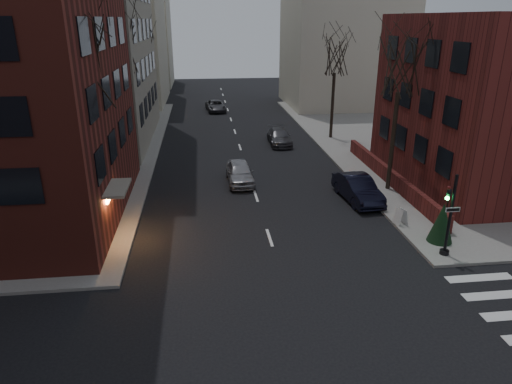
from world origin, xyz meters
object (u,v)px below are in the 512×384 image
at_px(tree_left_c, 143,47).
at_px(parked_sedan, 358,189).
at_px(tree_right_b, 335,56).
at_px(traffic_signal, 448,220).
at_px(evergreen_shrub, 442,222).
at_px(tree_left_a, 82,68).
at_px(tree_left_b, 121,45).
at_px(streetlamp_far, 154,82).
at_px(car_lane_silver, 240,172).
at_px(sandwich_board, 401,217).
at_px(streetlamp_near, 128,121).
at_px(car_lane_far, 216,106).
at_px(car_lane_gray, 279,137).
at_px(tree_right_a, 401,66).

relative_size(tree_left_c, parked_sedan, 2.03).
distance_m(tree_right_b, parked_sedan, 17.12).
distance_m(traffic_signal, evergreen_shrub, 1.58).
distance_m(tree_left_a, tree_right_b, 25.19).
xyz_separation_m(tree_left_b, tree_right_b, (17.60, 6.00, -1.33)).
relative_size(tree_right_b, parked_sedan, 1.92).
distance_m(streetlamp_far, car_lane_silver, 22.83).
bearing_deg(sandwich_board, streetlamp_near, 132.84).
xyz_separation_m(traffic_signal, car_lane_far, (-9.45, 38.11, -1.25)).
xyz_separation_m(tree_left_a, car_lane_far, (7.29, 33.10, -7.82)).
height_order(parked_sedan, car_lane_gray, parked_sedan).
distance_m(car_lane_silver, sandwich_board, 11.53).
bearing_deg(tree_right_b, traffic_signal, -92.15).
relative_size(tree_left_a, tree_right_b, 1.12).
xyz_separation_m(traffic_signal, tree_right_b, (0.86, 23.01, 5.68)).
height_order(tree_right_b, parked_sedan, tree_right_b).
height_order(traffic_signal, tree_left_b, tree_left_b).
xyz_separation_m(tree_right_a, car_lane_far, (-10.31, 29.10, -7.37)).
relative_size(tree_right_a, car_lane_far, 2.06).
height_order(car_lane_silver, car_lane_far, car_lane_silver).
bearing_deg(car_lane_silver, car_lane_gray, 64.99).
height_order(tree_left_a, car_lane_far, tree_left_a).
distance_m(tree_right_a, sandwich_board, 9.37).
bearing_deg(streetlamp_far, car_lane_far, 37.34).
bearing_deg(evergreen_shrub, streetlamp_far, 117.68).
height_order(tree_left_b, tree_left_c, tree_left_b).
xyz_separation_m(tree_left_a, evergreen_shrub, (17.22, -3.69, -7.29)).
distance_m(streetlamp_far, car_lane_far, 9.15).
xyz_separation_m(streetlamp_near, parked_sedan, (14.40, -5.50, -3.45)).
relative_size(tree_left_b, car_lane_silver, 2.46).
height_order(traffic_signal, tree_right_b, tree_right_b).
distance_m(tree_right_a, evergreen_shrub, 10.30).
xyz_separation_m(tree_left_c, parked_sedan, (15.00, -23.50, -7.24)).
bearing_deg(sandwich_board, evergreen_shrub, -78.33).
height_order(tree_left_a, tree_right_b, tree_left_a).
bearing_deg(tree_left_c, streetlamp_near, -88.09).
xyz_separation_m(tree_right_b, car_lane_silver, (-9.60, -11.32, -6.84)).
distance_m(traffic_signal, tree_left_c, 35.76).
bearing_deg(sandwich_board, car_lane_gray, 85.79).
bearing_deg(tree_right_b, streetlamp_far, 149.53).
relative_size(tree_right_b, car_lane_far, 1.95).
xyz_separation_m(tree_left_c, evergreen_shrub, (17.22, -29.69, -6.85)).
xyz_separation_m(tree_left_b, car_lane_far, (7.29, 21.10, -8.26)).
bearing_deg(car_lane_silver, sandwich_board, -46.30).
bearing_deg(sandwich_board, parked_sedan, 89.70).
height_order(traffic_signal, car_lane_gray, traffic_signal).
bearing_deg(car_lane_silver, streetlamp_far, 108.18).
distance_m(sandwich_board, evergreen_shrub, 2.52).
relative_size(tree_right_b, car_lane_gray, 1.97).
distance_m(car_lane_silver, evergreen_shrub, 13.89).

